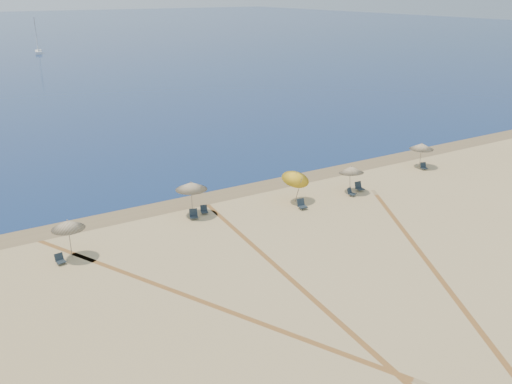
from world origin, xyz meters
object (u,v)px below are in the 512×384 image
Objects in this scene: umbrella_1 at (68,225)px; sailboat_1 at (37,42)px; umbrella_2 at (191,186)px; umbrella_5 at (422,146)px; chair_3 at (194,215)px; umbrella_3 at (296,177)px; umbrella_4 at (351,170)px; chair_5 at (302,204)px; chair_8 at (424,166)px; chair_2 at (60,259)px; chair_7 at (359,187)px; chair_6 at (351,192)px; chair_4 at (204,210)px.

sailboat_1 is (20.74, 119.57, 0.46)m from umbrella_1.
umbrella_5 is (23.24, -0.65, -0.29)m from umbrella_2.
chair_3 is 118.60m from sailboat_1.
umbrella_3 is 1.17× the size of umbrella_5.
chair_5 is at bearing -171.16° from umbrella_4.
umbrella_3 is 14.98m from chair_8.
umbrella_2 is 23.26m from umbrella_5.
umbrella_1 is 1.12× the size of umbrella_4.
chair_8 is (33.12, 1.31, 0.01)m from chair_2.
umbrella_3 is 2.31m from chair_5.
umbrella_3 reaches higher than chair_5.
chair_2 is 0.08× the size of sailboat_1.
sailboat_1 reaches higher than umbrella_4.
umbrella_4 is 119.71m from sailboat_1.
umbrella_5 reaches higher than chair_7.
umbrella_1 is 3.32× the size of chair_8.
sailboat_1 reaches higher than chair_3.
chair_6 is 10.41m from chair_8.
chair_3 is 1.19m from chair_4.
chair_3 is 1.10× the size of chair_7.
chair_4 is (-7.23, 1.60, -1.82)m from umbrella_3.
chair_5 is 5.02m from chair_6.
umbrella_2 reaches higher than chair_7.
umbrella_2 is 3.40× the size of chair_5.
chair_8 is (8.91, 1.14, -0.04)m from chair_7.
chair_3 is (-13.44, 1.69, -1.62)m from umbrella_4.
umbrella_3 is 3.86× the size of chair_4.
sailboat_1 is at bearing 96.21° from chair_7.
chair_3 is at bearing -107.98° from umbrella_2.
umbrella_5 is 3.42× the size of chair_2.
chair_7 is at bearing -8.68° from chair_2.
chair_4 is 7.44m from chair_5.
umbrella_5 reaches higher than chair_6.
chair_3 is at bearing 167.33° from chair_5.
chair_2 is at bearing -151.64° from chair_4.
umbrella_5 is 22.45m from chair_4.
chair_3 is at bearing -179.90° from umbrella_5.
chair_5 reaches higher than chair_3.
sailboat_1 is (10.53, 117.53, 2.43)m from chair_4.
umbrella_4 is 3.39× the size of chair_2.
chair_5 is at bearing -151.84° from chair_8.
chair_4 is 0.08× the size of sailboat_1.
chair_4 is at bearing 42.41° from chair_3.
chair_8 is (15.29, 1.85, -0.04)m from chair_5.
umbrella_2 is 8.55m from chair_5.
umbrella_4 is at bearing -0.31° from umbrella_1.
chair_2 is 33.15m from chair_8.
chair_6 is (22.03, -0.84, -1.95)m from umbrella_1.
umbrella_2 reaches higher than umbrella_5.
chair_7 is 0.09× the size of sailboat_1.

